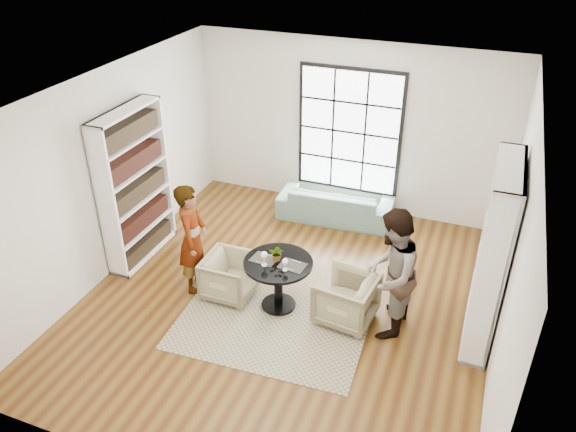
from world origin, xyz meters
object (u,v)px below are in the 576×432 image
at_px(wine_glass_right, 285,262).
at_px(flower_centerpiece, 277,253).
at_px(sofa, 335,204).
at_px(wine_glass_left, 264,256).
at_px(person_right, 391,274).
at_px(armchair_left, 230,276).
at_px(armchair_right, 346,299).
at_px(pedestal_table, 278,274).
at_px(person_left, 193,238).

xyz_separation_m(wine_glass_right, flower_centerpiece, (-0.18, 0.18, -0.02)).
distance_m(sofa, wine_glass_left, 2.81).
bearing_deg(person_right, flower_centerpiece, -85.34).
relative_size(person_right, wine_glass_left, 8.33).
distance_m(armchair_left, person_right, 2.30).
distance_m(person_right, wine_glass_left, 1.65).
bearing_deg(wine_glass_right, wine_glass_left, 178.54).
relative_size(person_right, wine_glass_right, 9.91).
relative_size(armchair_right, wine_glass_right, 4.17).
xyz_separation_m(armchair_right, wine_glass_right, (-0.78, -0.22, 0.54)).
xyz_separation_m(sofa, wine_glass_left, (-0.17, -2.74, 0.61)).
bearing_deg(person_right, armchair_right, -86.91).
bearing_deg(armchair_left, pedestal_table, -90.17).
xyz_separation_m(armchair_left, flower_centerpiece, (0.71, 0.04, 0.54)).
height_order(armchair_left, wine_glass_left, wine_glass_left).
xyz_separation_m(sofa, armchair_left, (-0.76, -2.61, 0.03)).
height_order(pedestal_table, armchair_left, pedestal_table).
height_order(armchair_right, person_left, person_left).
height_order(pedestal_table, person_left, person_left).
bearing_deg(flower_centerpiece, person_right, 1.57).
xyz_separation_m(armchair_left, wine_glass_right, (0.89, -0.14, 0.56)).
bearing_deg(flower_centerpiece, pedestal_table, -54.01).
distance_m(person_left, person_right, 2.78).
height_order(sofa, armchair_right, armchair_right).
relative_size(sofa, flower_centerpiece, 8.80).
height_order(pedestal_table, wine_glass_right, wine_glass_right).
xyz_separation_m(pedestal_table, armchair_left, (-0.74, -0.00, -0.23)).
relative_size(person_right, flower_centerpiece, 7.91).
height_order(wine_glass_left, wine_glass_right, wine_glass_left).
bearing_deg(flower_centerpiece, wine_glass_right, -44.44).
distance_m(armchair_left, flower_centerpiece, 0.90).
height_order(pedestal_table, flower_centerpiece, flower_centerpiece).
distance_m(person_left, wine_glass_left, 1.16).
height_order(armchair_right, flower_centerpiece, flower_centerpiece).
relative_size(armchair_right, wine_glass_left, 3.50).
relative_size(wine_glass_left, flower_centerpiece, 0.95).
bearing_deg(sofa, armchair_left, 70.23).
xyz_separation_m(pedestal_table, person_right, (1.49, 0.08, 0.35)).
bearing_deg(flower_centerpiece, person_left, -178.26).
bearing_deg(person_right, pedestal_table, -83.98).
height_order(person_left, person_right, person_right).
distance_m(pedestal_table, armchair_left, 0.77).
height_order(pedestal_table, wine_glass_left, wine_glass_left).
relative_size(pedestal_table, sofa, 0.47).
xyz_separation_m(person_right, wine_glass_left, (-1.63, -0.21, 0.01)).
height_order(wine_glass_right, flower_centerpiece, flower_centerpiece).
distance_m(sofa, person_left, 2.97).
relative_size(pedestal_table, person_right, 0.53).
bearing_deg(sofa, person_left, 59.83).
xyz_separation_m(sofa, person_right, (1.46, -2.53, 0.60)).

